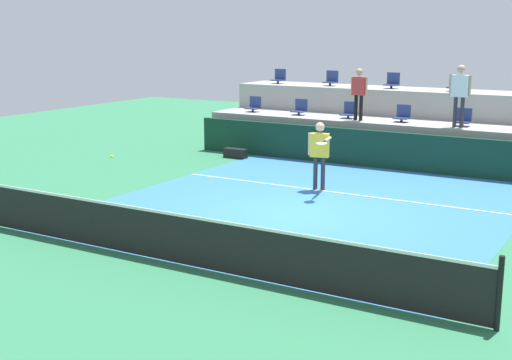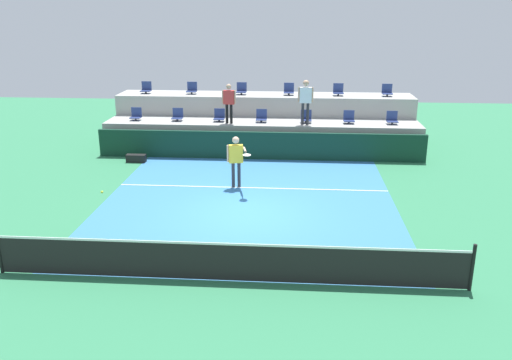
{
  "view_description": "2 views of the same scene",
  "coord_description": "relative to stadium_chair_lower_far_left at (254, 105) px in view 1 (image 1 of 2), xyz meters",
  "views": [
    {
      "loc": [
        6.83,
        -13.25,
        4.03
      ],
      "look_at": [
        -0.29,
        -1.15,
        0.96
      ],
      "focal_mm": 48.61,
      "sensor_mm": 36.0,
      "label": 1
    },
    {
      "loc": [
        1.4,
        -14.42,
        5.77
      ],
      "look_at": [
        0.33,
        -0.24,
        1.14
      ],
      "focal_mm": 37.33,
      "sensor_mm": 36.0,
      "label": 2
    }
  ],
  "objects": [
    {
      "name": "stadium_chair_lower_mid_left",
      "position": [
        3.53,
        0.0,
        0.0
      ],
      "size": [
        0.44,
        0.4,
        0.52
      ],
      "color": "#2D2D33",
      "rests_on": "seating_tier_lower"
    },
    {
      "name": "seating_tier_lower",
      "position": [
        5.3,
        0.07,
        -0.84
      ],
      "size": [
        13.0,
        1.8,
        1.25
      ],
      "primitive_type": "cube",
      "color": "#9E9E99",
      "rests_on": "ground_plane"
    },
    {
      "name": "stadium_chair_upper_mid_right",
      "position": [
        6.38,
        1.8,
        0.85
      ],
      "size": [
        0.44,
        0.4,
        0.52
      ],
      "color": "#2D2D33",
      "rests_on": "seating_tier_upper"
    },
    {
      "name": "stadium_chair_lower_far_left",
      "position": [
        0.0,
        0.0,
        0.0
      ],
      "size": [
        0.44,
        0.4,
        0.52
      ],
      "color": "#2D2D33",
      "rests_on": "seating_tier_lower"
    },
    {
      "name": "ground_plane",
      "position": [
        5.3,
        -7.23,
        -1.46
      ],
      "size": [
        40.0,
        40.0,
        0.0
      ],
      "primitive_type": "plane",
      "color": "#2D754C"
    },
    {
      "name": "stadium_chair_upper_left",
      "position": [
        2.06,
        1.8,
        0.85
      ],
      "size": [
        0.44,
        0.4,
        0.52
      ],
      "color": "#2D2D33",
      "rests_on": "seating_tier_upper"
    },
    {
      "name": "tennis_player",
      "position": [
        4.77,
        -4.81,
        -0.39
      ],
      "size": [
        0.91,
        1.17,
        1.74
      ],
      "color": "#2D2D33",
      "rests_on": "ground_plane"
    },
    {
      "name": "court_inner_paint",
      "position": [
        5.3,
        -6.23,
        -1.46
      ],
      "size": [
        9.0,
        10.0,
        0.01
      ],
      "primitive_type": "cube",
      "color": "teal",
      "rests_on": "ground_plane"
    },
    {
      "name": "stadium_chair_lower_left",
      "position": [
        1.77,
        0.0,
        0.0
      ],
      "size": [
        0.44,
        0.4,
        0.52
      ],
      "color": "#2D2D33",
      "rests_on": "seating_tier_lower"
    },
    {
      "name": "tennis_net",
      "position": [
        5.3,
        -11.23,
        -0.97
      ],
      "size": [
        10.48,
        0.08,
        1.07
      ],
      "color": "black",
      "rests_on": "ground_plane"
    },
    {
      "name": "stadium_chair_upper_far_left",
      "position": [
        -0.01,
        1.8,
        0.85
      ],
      "size": [
        0.44,
        0.4,
        0.52
      ],
      "color": "#2D2D33",
      "rests_on": "seating_tier_upper"
    },
    {
      "name": "seating_tier_upper",
      "position": [
        5.3,
        1.87,
        -0.41
      ],
      "size": [
        13.0,
        1.8,
        2.1
      ],
      "primitive_type": "cube",
      "color": "#9E9E99",
      "rests_on": "ground_plane"
    },
    {
      "name": "court_service_line",
      "position": [
        5.3,
        -4.83,
        -1.46
      ],
      "size": [
        9.0,
        0.06,
        0.0
      ],
      "primitive_type": "cube",
      "color": "white",
      "rests_on": "ground_plane"
    },
    {
      "name": "spectator_in_white",
      "position": [
        3.99,
        -0.38,
        0.74
      ],
      "size": [
        0.57,
        0.23,
        1.6
      ],
      "color": "black",
      "rests_on": "seating_tier_lower"
    },
    {
      "name": "stadium_chair_upper_mid_left",
      "position": [
        4.29,
        1.8,
        0.85
      ],
      "size": [
        0.44,
        0.4,
        0.52
      ],
      "color": "#2D2D33",
      "rests_on": "seating_tier_upper"
    },
    {
      "name": "equipment_bag",
      "position": [
        0.51,
        -2.04,
        -1.31
      ],
      "size": [
        0.76,
        0.28,
        0.3
      ],
      "primitive_type": "cube",
      "color": "black",
      "rests_on": "ground_plane"
    },
    {
      "name": "spectator_leaning_on_rail",
      "position": [
        7.08,
        -0.38,
        0.88
      ],
      "size": [
        0.62,
        0.24,
        1.79
      ],
      "color": "#2D2D33",
      "rests_on": "seating_tier_lower"
    },
    {
      "name": "stadium_chair_lower_mid_right",
      "position": [
        7.13,
        0.0,
        0.0
      ],
      "size": [
        0.44,
        0.4,
        0.52
      ],
      "color": "#2D2D33",
      "rests_on": "seating_tier_lower"
    },
    {
      "name": "sponsor_backboard",
      "position": [
        5.3,
        -1.23,
        -0.91
      ],
      "size": [
        13.0,
        0.16,
        1.1
      ],
      "primitive_type": "cube",
      "color": "#0F3323",
      "rests_on": "ground_plane"
    },
    {
      "name": "tennis_ball",
      "position": [
        1.83,
        -9.23,
        -0.17
      ],
      "size": [
        0.07,
        0.07,
        0.07
      ],
      "color": "#CCE033"
    },
    {
      "name": "stadium_chair_lower_center",
      "position": [
        5.29,
        0.0,
        0.0
      ],
      "size": [
        0.44,
        0.4,
        0.52
      ],
      "color": "#2D2D33",
      "rests_on": "seating_tier_lower"
    }
  ]
}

